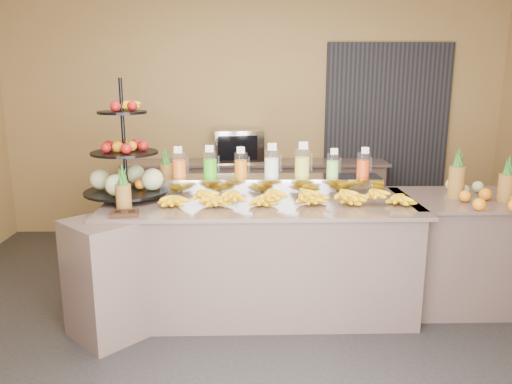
{
  "coord_description": "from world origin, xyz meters",
  "views": [
    {
      "loc": [
        -0.14,
        -3.58,
        1.91
      ],
      "look_at": [
        -0.04,
        0.3,
        1.01
      ],
      "focal_mm": 35.0,
      "sensor_mm": 36.0,
      "label": 1
    }
  ],
  "objects_px": {
    "fruit_stand": "(132,169)",
    "right_fruit_pile": "(484,193)",
    "pitcher_tray": "(271,185)",
    "oven_warmer": "(238,146)",
    "banana_heap": "(286,194)",
    "condiment_caddy": "(125,214)"
  },
  "relations": [
    {
      "from": "pitcher_tray",
      "to": "oven_warmer",
      "type": "distance_m",
      "value": 1.7
    },
    {
      "from": "condiment_caddy",
      "to": "oven_warmer",
      "type": "bearing_deg",
      "value": 71.2
    },
    {
      "from": "pitcher_tray",
      "to": "right_fruit_pile",
      "type": "height_order",
      "value": "right_fruit_pile"
    },
    {
      "from": "pitcher_tray",
      "to": "condiment_caddy",
      "type": "distance_m",
      "value": 1.28
    },
    {
      "from": "right_fruit_pile",
      "to": "pitcher_tray",
      "type": "bearing_deg",
      "value": 167.65
    },
    {
      "from": "condiment_caddy",
      "to": "pitcher_tray",
      "type": "bearing_deg",
      "value": 31.15
    },
    {
      "from": "pitcher_tray",
      "to": "right_fruit_pile",
      "type": "distance_m",
      "value": 1.71
    },
    {
      "from": "pitcher_tray",
      "to": "fruit_stand",
      "type": "xyz_separation_m",
      "value": [
        -1.15,
        -0.12,
        0.17
      ]
    },
    {
      "from": "pitcher_tray",
      "to": "fruit_stand",
      "type": "distance_m",
      "value": 1.17
    },
    {
      "from": "oven_warmer",
      "to": "pitcher_tray",
      "type": "bearing_deg",
      "value": -87.02
    },
    {
      "from": "right_fruit_pile",
      "to": "oven_warmer",
      "type": "relative_size",
      "value": 0.89
    },
    {
      "from": "pitcher_tray",
      "to": "oven_warmer",
      "type": "relative_size",
      "value": 3.28
    },
    {
      "from": "banana_heap",
      "to": "right_fruit_pile",
      "type": "relative_size",
      "value": 3.98
    },
    {
      "from": "fruit_stand",
      "to": "right_fruit_pile",
      "type": "height_order",
      "value": "fruit_stand"
    },
    {
      "from": "condiment_caddy",
      "to": "right_fruit_pile",
      "type": "distance_m",
      "value": 2.78
    },
    {
      "from": "fruit_stand",
      "to": "right_fruit_pile",
      "type": "distance_m",
      "value": 2.84
    },
    {
      "from": "pitcher_tray",
      "to": "banana_heap",
      "type": "distance_m",
      "value": 0.37
    },
    {
      "from": "condiment_caddy",
      "to": "oven_warmer",
      "type": "xyz_separation_m",
      "value": [
        0.79,
        2.33,
        0.17
      ]
    },
    {
      "from": "right_fruit_pile",
      "to": "condiment_caddy",
      "type": "bearing_deg",
      "value": -173.85
    },
    {
      "from": "pitcher_tray",
      "to": "oven_warmer",
      "type": "xyz_separation_m",
      "value": [
        -0.3,
        1.67,
        0.11
      ]
    },
    {
      "from": "right_fruit_pile",
      "to": "banana_heap",
      "type": "bearing_deg",
      "value": 179.74
    },
    {
      "from": "fruit_stand",
      "to": "right_fruit_pile",
      "type": "bearing_deg",
      "value": -1.62
    }
  ]
}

